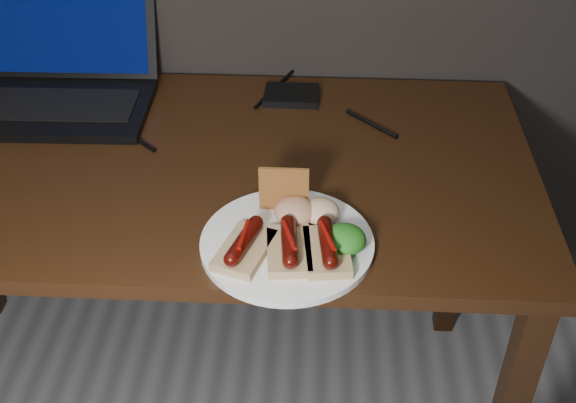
% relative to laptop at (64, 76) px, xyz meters
% --- Properties ---
extents(desk, '(1.40, 0.70, 0.75)m').
position_rel_laptop_xyz_m(desk, '(0.27, -0.22, -0.14)').
color(desk, '#311B0C').
rests_on(desk, ground).
extents(laptop, '(0.38, 0.34, 0.25)m').
position_rel_laptop_xyz_m(laptop, '(0.00, 0.00, 0.00)').
color(laptop, black).
rests_on(laptop, desk).
extents(hard_drive, '(0.12, 0.09, 0.02)m').
position_rel_laptop_xyz_m(hard_drive, '(0.49, 0.03, -0.05)').
color(hard_drive, black).
rests_on(hard_drive, desk).
extents(desk_cables, '(0.96, 0.38, 0.01)m').
position_rel_laptop_xyz_m(desk_cables, '(0.24, -0.05, -0.05)').
color(desk_cables, black).
rests_on(desk_cables, desk).
extents(plate, '(0.29, 0.29, 0.01)m').
position_rel_laptop_xyz_m(plate, '(0.51, -0.47, -0.05)').
color(plate, white).
rests_on(plate, desk).
extents(bread_sausage_left, '(0.10, 0.13, 0.04)m').
position_rel_laptop_xyz_m(bread_sausage_left, '(0.44, -0.50, -0.03)').
color(bread_sausage_left, tan).
rests_on(bread_sausage_left, plate).
extents(bread_sausage_center, '(0.08, 0.12, 0.04)m').
position_rel_laptop_xyz_m(bread_sausage_center, '(0.51, -0.50, -0.03)').
color(bread_sausage_center, tan).
rests_on(bread_sausage_center, plate).
extents(bread_sausage_right, '(0.08, 0.12, 0.04)m').
position_rel_laptop_xyz_m(bread_sausage_right, '(0.57, -0.50, -0.03)').
color(bread_sausage_right, tan).
rests_on(bread_sausage_right, plate).
extents(crispbread, '(0.08, 0.01, 0.08)m').
position_rel_laptop_xyz_m(crispbread, '(0.50, -0.38, -0.00)').
color(crispbread, '#AB6C2F').
rests_on(crispbread, plate).
extents(salad_greens, '(0.07, 0.07, 0.04)m').
position_rel_laptop_xyz_m(salad_greens, '(0.60, -0.48, -0.02)').
color(salad_greens, '#174F0F').
rests_on(salad_greens, plate).
extents(salsa_mound, '(0.07, 0.07, 0.04)m').
position_rel_laptop_xyz_m(salsa_mound, '(0.52, -0.41, -0.02)').
color(salsa_mound, maroon).
rests_on(salsa_mound, plate).
extents(coleslaw_mound, '(0.06, 0.06, 0.04)m').
position_rel_laptop_xyz_m(coleslaw_mound, '(0.56, -0.41, -0.02)').
color(coleslaw_mound, beige).
rests_on(coleslaw_mound, plate).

